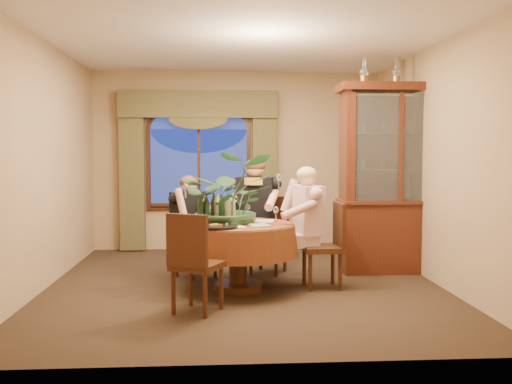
{
  "coord_description": "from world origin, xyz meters",
  "views": [
    {
      "loc": [
        -0.28,
        -6.55,
        1.54
      ],
      "look_at": [
        0.12,
        -0.25,
        1.1
      ],
      "focal_mm": 40.0,
      "sensor_mm": 36.0,
      "label": 1
    }
  ],
  "objects": [
    {
      "name": "chair_back_right",
      "position": [
        0.34,
        0.62,
        0.48
      ],
      "size": [
        0.56,
        0.56,
        0.96
      ],
      "primitive_type": "cube",
      "rotation": [
        0.0,
        0.0,
        -3.58
      ],
      "color": "black",
      "rests_on": "floor"
    },
    {
      "name": "swag_valance",
      "position": [
        -0.6,
        2.35,
        2.28
      ],
      "size": [
        2.45,
        0.16,
        0.42
      ],
      "primitive_type": null,
      "color": "#494424",
      "rests_on": "wall_back"
    },
    {
      "name": "drapery_left",
      "position": [
        -1.63,
        2.38,
        1.18
      ],
      "size": [
        0.38,
        0.14,
        2.32
      ],
      "primitive_type": "cube",
      "color": "#494424",
      "rests_on": "floor"
    },
    {
      "name": "centerpiece_plant",
      "position": [
        -0.16,
        -0.13,
        1.41
      ],
      "size": [
        1.06,
        1.18,
        0.92
      ],
      "primitive_type": "imported",
      "color": "#2E532F",
      "rests_on": "dining_table"
    },
    {
      "name": "stoneware_vase",
      "position": [
        -0.16,
        -0.15,
        0.89
      ],
      "size": [
        0.15,
        0.15,
        0.28
      ],
      "primitive_type": null,
      "color": "tan",
      "rests_on": "dining_table"
    },
    {
      "name": "wine_glass_person_back",
      "position": [
        -0.38,
        0.07,
        0.84
      ],
      "size": [
        0.07,
        0.07,
        0.18
      ],
      "primitive_type": null,
      "color": "silver",
      "rests_on": "dining_table"
    },
    {
      "name": "wall_right",
      "position": [
        2.25,
        0.0,
        1.4
      ],
      "size": [
        0.0,
        5.0,
        5.0
      ],
      "primitive_type": "plane",
      "rotation": [
        1.57,
        0.0,
        -1.57
      ],
      "color": "#A1825B",
      "rests_on": "ground"
    },
    {
      "name": "china_cabinet",
      "position": [
        1.97,
        0.63,
        1.2
      ],
      "size": [
        1.48,
        0.58,
        2.41
      ],
      "primitive_type": "cube",
      "color": "#3B170E",
      "rests_on": "floor"
    },
    {
      "name": "oil_lamp_left",
      "position": [
        1.55,
        0.63,
        2.58
      ],
      "size": [
        0.11,
        0.11,
        0.34
      ],
      "primitive_type": null,
      "color": "#A5722D",
      "rests_on": "china_cabinet"
    },
    {
      "name": "chair_back",
      "position": [
        -0.58,
        0.45,
        0.48
      ],
      "size": [
        0.59,
        0.59,
        0.96
      ],
      "primitive_type": "cube",
      "rotation": [
        0.0,
        0.0,
        -2.52
      ],
      "color": "black",
      "rests_on": "floor"
    },
    {
      "name": "chair_front_left",
      "position": [
        -0.5,
        -1.1,
        0.48
      ],
      "size": [
        0.56,
        0.56,
        0.96
      ],
      "primitive_type": "cube",
      "rotation": [
        0.0,
        0.0,
        -0.46
      ],
      "color": "black",
      "rests_on": "floor"
    },
    {
      "name": "wine_glass_person_pink",
      "position": [
        0.36,
        -0.15,
        0.84
      ],
      "size": [
        0.07,
        0.07,
        0.18
      ],
      "primitive_type": null,
      "color": "silver",
      "rests_on": "dining_table"
    },
    {
      "name": "person_back",
      "position": [
        -0.66,
        0.37,
        0.63
      ],
      "size": [
        0.61,
        0.61,
        1.26
      ],
      "primitive_type": null,
      "rotation": [
        0.0,
        0.0,
        -2.38
      ],
      "color": "black",
      "rests_on": "floor"
    },
    {
      "name": "tasting_paper_0",
      "position": [
        0.14,
        -0.4,
        0.75
      ],
      "size": [
        0.27,
        0.34,
        0.0
      ],
      "primitive_type": "cube",
      "rotation": [
        0.0,
        0.0,
        0.2
      ],
      "color": "white",
      "rests_on": "dining_table"
    },
    {
      "name": "ceiling",
      "position": [
        0.0,
        0.0,
        2.8
      ],
      "size": [
        5.0,
        5.0,
        0.0
      ],
      "primitive_type": "plane",
      "rotation": [
        3.14,
        0.0,
        0.0
      ],
      "color": "white",
      "rests_on": "wall_back"
    },
    {
      "name": "wine_bottle_0",
      "position": [
        -0.44,
        -0.12,
        0.92
      ],
      "size": [
        0.07,
        0.07,
        0.33
      ],
      "primitive_type": "cylinder",
      "color": "tan",
      "rests_on": "dining_table"
    },
    {
      "name": "window",
      "position": [
        -0.6,
        2.43,
        1.3
      ],
      "size": [
        1.62,
        0.1,
        1.32
      ],
      "primitive_type": null,
      "color": "navy",
      "rests_on": "wall_back"
    },
    {
      "name": "chair_right",
      "position": [
        0.88,
        -0.2,
        0.48
      ],
      "size": [
        0.44,
        0.44,
        0.96
      ],
      "primitive_type": "cube",
      "rotation": [
        0.0,
        0.0,
        -4.66
      ],
      "color": "black",
      "rests_on": "floor"
    },
    {
      "name": "wine_bottle_5",
      "position": [
        -0.43,
        -0.27,
        0.92
      ],
      "size": [
        0.07,
        0.07,
        0.33
      ],
      "primitive_type": "cylinder",
      "color": "black",
      "rests_on": "dining_table"
    },
    {
      "name": "wall_back",
      "position": [
        0.0,
        2.5,
        1.4
      ],
      "size": [
        4.5,
        0.0,
        4.5
      ],
      "primitive_type": "plane",
      "rotation": [
        1.57,
        0.0,
        0.0
      ],
      "color": "#A1825B",
      "rests_on": "ground"
    },
    {
      "name": "olive_bowl",
      "position": [
        -0.03,
        -0.31,
        0.77
      ],
      "size": [
        0.14,
        0.14,
        0.04
      ],
      "primitive_type": "imported",
      "color": "#44532B",
      "rests_on": "dining_table"
    },
    {
      "name": "dining_table",
      "position": [
        -0.08,
        -0.25,
        0.38
      ],
      "size": [
        1.53,
        1.53,
        0.75
      ],
      "primitive_type": "cylinder",
      "rotation": [
        0.0,
        0.0,
        -0.15
      ],
      "color": "maroon",
      "rests_on": "floor"
    },
    {
      "name": "oil_lamp_right",
      "position": [
        2.39,
        0.63,
        2.58
      ],
      "size": [
        0.11,
        0.11,
        0.34
      ],
      "primitive_type": null,
      "color": "#A5722D",
      "rests_on": "china_cabinet"
    },
    {
      "name": "wine_bottle_3",
      "position": [
        -0.35,
        -0.11,
        0.92
      ],
      "size": [
        0.07,
        0.07,
        0.33
      ],
      "primitive_type": "cylinder",
      "color": "black",
      "rests_on": "dining_table"
    },
    {
      "name": "person_scarf",
      "position": [
        0.18,
        0.59,
        0.73
      ],
      "size": [
        0.64,
        0.61,
        1.47
      ],
      "primitive_type": null,
      "rotation": [
        0.0,
        0.0,
        -3.43
      ],
      "color": "black",
      "rests_on": "floor"
    },
    {
      "name": "floor",
      "position": [
        0.0,
        0.0,
        0.0
      ],
      "size": [
        5.0,
        5.0,
        0.0
      ],
      "primitive_type": "plane",
      "color": "black",
      "rests_on": "ground"
    },
    {
      "name": "wine_bottle_2",
      "position": [
        -0.49,
        -0.3,
        0.92
      ],
      "size": [
        0.07,
        0.07,
        0.33
      ],
      "primitive_type": "cylinder",
      "color": "black",
      "rests_on": "dining_table"
    },
    {
      "name": "wine_bottle_1",
      "position": [
        -0.26,
        -0.3,
        0.92
      ],
      "size": [
        0.07,
        0.07,
        0.33
      ],
      "primitive_type": "cylinder",
      "color": "black",
      "rests_on": "dining_table"
    },
    {
      "name": "tasting_paper_1",
      "position": [
        0.23,
        -0.08,
        0.75
      ],
      "size": [
        0.26,
        0.33,
        0.0
      ],
      "primitive_type": "cube",
      "rotation": [
        0.0,
        0.0,
        -0.16
      ],
      "color": "white",
      "rests_on": "dining_table"
    },
    {
      "name": "oil_lamp_center",
      "position": [
        1.97,
        0.63,
        2.58
      ],
      "size": [
        0.11,
        0.11,
        0.34
      ],
      "primitive_type": null,
      "color": "#A5722D",
      "rests_on": "china_cabinet"
    },
    {
      "name": "wine_glass_person_scarf",
      "position": [
        0.05,
        0.18,
        0.84
      ],
      "size": [
        0.07,
        0.07,
        0.18
      ],
      "primitive_type": null,
      "color": "silver",
      "rests_on": "dining_table"
    },
    {
      "name": "drapery_right",
      "position": [
        0.43,
        2.38,
        1.18
      ],
      "size": [
        0.38,
        0.14,
        2.32
      ],
      "primitive_type": "cube",
      "color": "#494424",
      "rests_on": "floor"
    },
    {
      "name": "person_pink",
      "position": [
        0.74,
        -0.06,
        0.69
      ],
      "size": [
        0.55,
        0.58,
        1.38
      ],
      "primitive_type": null,
      "rotation": [
        0.0,
        0.0,
        -4.48
      ],
      "color": "beige",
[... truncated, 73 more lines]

